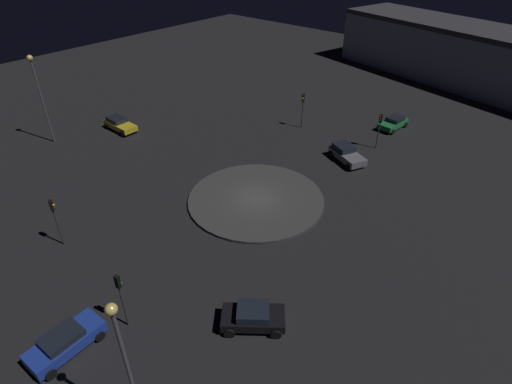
{
  "coord_description": "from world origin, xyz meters",
  "views": [
    {
      "loc": [
        -23.34,
        -19.91,
        21.3
      ],
      "look_at": [
        0.0,
        0.0,
        0.89
      ],
      "focal_mm": 29.29,
      "sensor_mm": 36.0,
      "label": 1
    }
  ],
  "objects_px": {
    "traffic_light_northwest": "(54,214)",
    "streetlamp_southwest": "(126,361)",
    "car_black": "(253,316)",
    "traffic_light_east_near": "(303,104)",
    "car_yellow": "(120,124)",
    "store_building": "(464,55)",
    "car_blue": "(65,342)",
    "traffic_light_east": "(380,124)",
    "streetlamp_north": "(38,85)",
    "car_grey": "(347,154)",
    "traffic_light_west": "(120,291)",
    "car_green": "(393,123)"
  },
  "relations": [
    {
      "from": "car_yellow",
      "to": "store_building",
      "type": "bearing_deg",
      "value": 61.76
    },
    {
      "from": "car_blue",
      "to": "car_black",
      "type": "bearing_deg",
      "value": -42.9
    },
    {
      "from": "car_green",
      "to": "car_grey",
      "type": "distance_m",
      "value": 10.57
    },
    {
      "from": "traffic_light_northwest",
      "to": "streetlamp_north",
      "type": "height_order",
      "value": "streetlamp_north"
    },
    {
      "from": "traffic_light_northwest",
      "to": "streetlamp_southwest",
      "type": "bearing_deg",
      "value": -78.08
    },
    {
      "from": "traffic_light_west",
      "to": "streetlamp_southwest",
      "type": "xyz_separation_m",
      "value": [
        -3.33,
        -6.14,
        2.81
      ]
    },
    {
      "from": "car_yellow",
      "to": "store_building",
      "type": "height_order",
      "value": "store_building"
    },
    {
      "from": "car_blue",
      "to": "traffic_light_east",
      "type": "bearing_deg",
      "value": -5.87
    },
    {
      "from": "streetlamp_southwest",
      "to": "store_building",
      "type": "xyz_separation_m",
      "value": [
        63.09,
        6.18,
        -1.72
      ]
    },
    {
      "from": "car_green",
      "to": "traffic_light_east",
      "type": "relative_size",
      "value": 1.06
    },
    {
      "from": "car_green",
      "to": "streetlamp_north",
      "type": "xyz_separation_m",
      "value": [
        -28.07,
        27.42,
        5.84
      ]
    },
    {
      "from": "car_yellow",
      "to": "store_building",
      "type": "relative_size",
      "value": 0.11
    },
    {
      "from": "car_grey",
      "to": "streetlamp_north",
      "type": "distance_m",
      "value": 32.86
    },
    {
      "from": "car_grey",
      "to": "store_building",
      "type": "height_order",
      "value": "store_building"
    },
    {
      "from": "car_yellow",
      "to": "traffic_light_east_near",
      "type": "relative_size",
      "value": 1.06
    },
    {
      "from": "car_black",
      "to": "car_yellow",
      "type": "relative_size",
      "value": 0.95
    },
    {
      "from": "car_black",
      "to": "traffic_light_east",
      "type": "xyz_separation_m",
      "value": [
        26.59,
        5.25,
        2.04
      ]
    },
    {
      "from": "car_green",
      "to": "streetlamp_southwest",
      "type": "bearing_deg",
      "value": 15.05
    },
    {
      "from": "car_black",
      "to": "store_building",
      "type": "distance_m",
      "value": 55.16
    },
    {
      "from": "traffic_light_northwest",
      "to": "streetlamp_north",
      "type": "relative_size",
      "value": 0.43
    },
    {
      "from": "traffic_light_east",
      "to": "traffic_light_east_near",
      "type": "bearing_deg",
      "value": -72.27
    },
    {
      "from": "car_yellow",
      "to": "traffic_light_east",
      "type": "xyz_separation_m",
      "value": [
        15.4,
        -25.21,
        2.05
      ]
    },
    {
      "from": "traffic_light_east",
      "to": "store_building",
      "type": "distance_m",
      "value": 28.18
    },
    {
      "from": "car_black",
      "to": "store_building",
      "type": "xyz_separation_m",
      "value": [
        54.74,
        5.96,
        3.3
      ]
    },
    {
      "from": "car_black",
      "to": "streetlamp_southwest",
      "type": "height_order",
      "value": "streetlamp_southwest"
    },
    {
      "from": "car_black",
      "to": "car_green",
      "type": "xyz_separation_m",
      "value": [
        32.62,
        6.1,
        -0.06
      ]
    },
    {
      "from": "traffic_light_west",
      "to": "car_blue",
      "type": "bearing_deg",
      "value": 151.1
    },
    {
      "from": "traffic_light_west",
      "to": "traffic_light_east",
      "type": "bearing_deg",
      "value": -11.41
    },
    {
      "from": "car_black",
      "to": "traffic_light_northwest",
      "type": "xyz_separation_m",
      "value": [
        -3.72,
        16.16,
        2.17
      ]
    },
    {
      "from": "streetlamp_north",
      "to": "car_black",
      "type": "bearing_deg",
      "value": -97.73
    },
    {
      "from": "traffic_light_northwest",
      "to": "streetlamp_southwest",
      "type": "xyz_separation_m",
      "value": [
        -4.63,
        -16.38,
        2.86
      ]
    },
    {
      "from": "car_black",
      "to": "traffic_light_east_near",
      "type": "distance_m",
      "value": 29.58
    },
    {
      "from": "car_black",
      "to": "traffic_light_east",
      "type": "relative_size",
      "value": 1.06
    },
    {
      "from": "traffic_light_east_near",
      "to": "traffic_light_west",
      "type": "distance_m",
      "value": 31.88
    },
    {
      "from": "streetlamp_north",
      "to": "store_building",
      "type": "bearing_deg",
      "value": -28.77
    },
    {
      "from": "car_blue",
      "to": "car_grey",
      "type": "bearing_deg",
      "value": -4.32
    },
    {
      "from": "streetlamp_southwest",
      "to": "car_grey",
      "type": "bearing_deg",
      "value": 12.13
    },
    {
      "from": "streetlamp_southwest",
      "to": "store_building",
      "type": "distance_m",
      "value": 63.42
    },
    {
      "from": "streetlamp_north",
      "to": "streetlamp_southwest",
      "type": "relative_size",
      "value": 1.04
    },
    {
      "from": "car_green",
      "to": "traffic_light_east",
      "type": "xyz_separation_m",
      "value": [
        -6.03,
        -0.85,
        2.1
      ]
    },
    {
      "from": "car_yellow",
      "to": "traffic_light_west",
      "type": "bearing_deg",
      "value": -32.32
    },
    {
      "from": "traffic_light_east",
      "to": "store_building",
      "type": "xyz_separation_m",
      "value": [
        28.14,
        0.71,
        1.26
      ]
    },
    {
      "from": "traffic_light_east_near",
      "to": "traffic_light_west",
      "type": "relative_size",
      "value": 0.99
    },
    {
      "from": "car_grey",
      "to": "car_black",
      "type": "bearing_deg",
      "value": -48.73
    },
    {
      "from": "car_grey",
      "to": "traffic_light_west",
      "type": "bearing_deg",
      "value": -63.88
    },
    {
      "from": "store_building",
      "to": "traffic_light_east",
      "type": "bearing_deg",
      "value": 105.56
    },
    {
      "from": "car_yellow",
      "to": "car_blue",
      "type": "distance_m",
      "value": 30.53
    },
    {
      "from": "car_black",
      "to": "streetlamp_southwest",
      "type": "relative_size",
      "value": 0.45
    },
    {
      "from": "car_yellow",
      "to": "traffic_light_west",
      "type": "distance_m",
      "value": 29.5
    },
    {
      "from": "car_grey",
      "to": "traffic_light_east_near",
      "type": "height_order",
      "value": "traffic_light_east_near"
    }
  ]
}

